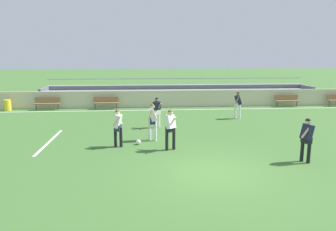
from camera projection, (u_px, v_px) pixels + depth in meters
The scene contains 16 objects.
ground_plane at pixel (213, 173), 10.84m from camera, with size 160.00×160.00×0.00m, color #3D662D.
field_line_sideline at pixel (175, 110), 23.13m from camera, with size 44.00×0.12×0.01m, color white.
field_line_penalty_mark at pixel (49, 142), 14.68m from camera, with size 0.12×4.40×0.01m, color white.
sideline_wall at pixel (173, 99), 24.29m from camera, with size 48.00×0.16×1.27m, color beige.
bleacher_stand at pixel (179, 93), 26.31m from camera, with size 21.75×2.73×1.94m.
bench_far_right at pixel (287, 99), 24.51m from camera, with size 1.80×0.40×0.90m.
bench_near_wall_gap at pixel (47, 102), 23.10m from camera, with size 1.80×0.40×0.90m.
bench_far_left at pixel (106, 102), 23.43m from camera, with size 1.80×0.40×0.90m.
trash_bin at pixel (8, 105), 22.74m from camera, with size 0.48×0.48×0.78m, color yellow.
player_white_pressing_high at pixel (152, 119), 14.73m from camera, with size 0.48×0.44×1.71m.
player_white_wide_left at pixel (170, 126), 13.23m from camera, with size 0.51×0.72×1.71m.
player_dark_trailing_run at pixel (157, 110), 17.32m from camera, with size 0.51×0.68×1.66m.
player_dark_overlapping at pixel (238, 103), 19.79m from camera, with size 0.46×0.44×1.67m.
player_dark_dropping_back at pixel (307, 136), 11.70m from camera, with size 0.65×0.50×1.66m.
player_white_on_ball at pixel (118, 125), 13.71m from camera, with size 0.44×0.55×1.64m.
soccer_ball at pixel (138, 142), 14.21m from camera, with size 0.22×0.22×0.22m, color white.
Camera 1 is at (-2.34, -10.13, 3.92)m, focal length 34.30 mm.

